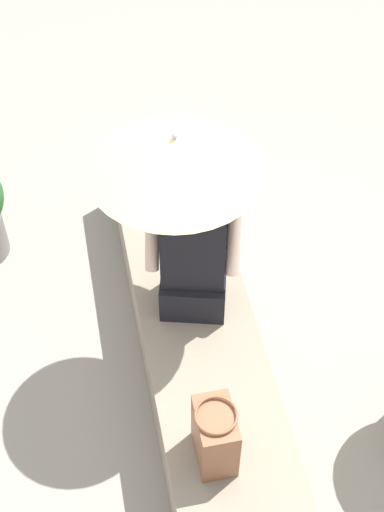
% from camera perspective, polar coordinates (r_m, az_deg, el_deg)
% --- Properties ---
extents(ground_plane, '(14.00, 14.00, 0.00)m').
position_cam_1_polar(ground_plane, '(4.31, -0.04, -7.14)').
color(ground_plane, '#9E9384').
extents(stone_bench, '(2.68, 0.61, 0.49)m').
position_cam_1_polar(stone_bench, '(4.11, -0.04, -5.21)').
color(stone_bench, gray).
rests_on(stone_bench, ground).
extents(person_seated, '(0.36, 0.51, 0.90)m').
position_cam_1_polar(person_seated, '(3.59, 0.05, 0.07)').
color(person_seated, black).
rests_on(person_seated, stone_bench).
extents(parasol, '(0.81, 0.81, 1.12)m').
position_cam_1_polar(parasol, '(3.20, -1.36, 8.10)').
color(parasol, '#B7B7BC').
rests_on(parasol, stone_bench).
extents(handbag_black, '(0.25, 0.19, 0.37)m').
position_cam_1_polar(handbag_black, '(3.26, 1.85, -14.11)').
color(handbag_black, brown).
rests_on(handbag_black, stone_bench).
extents(magazine, '(0.33, 0.29, 0.01)m').
position_cam_1_polar(magazine, '(4.32, -1.41, 3.36)').
color(magazine, '#D83866').
rests_on(magazine, stone_bench).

